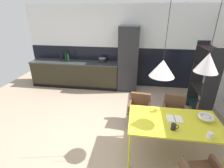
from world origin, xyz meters
TOP-DOWN VIEW (x-y plane):
  - ground_plane at (0.00, 0.00)m, footprint 7.94×7.94m
  - back_wall_splashback_dark at (0.00, 2.89)m, footprint 6.11×0.12m
  - back_wall_panel_upper at (0.00, 2.89)m, footprint 6.11×0.12m
  - kitchen_counter at (-1.41, 2.53)m, footprint 3.03×0.63m
  - refrigerator_column at (0.43, 2.53)m, footprint 0.63×0.60m
  - dining_table at (1.39, -0.29)m, footprint 1.55×0.88m
  - armchair_far_side at (1.58, 0.57)m, footprint 0.54×0.53m
  - armchair_facing_counter at (0.82, 0.64)m, footprint 0.53×0.52m
  - fruit_bowl at (1.92, -0.17)m, footprint 0.27×0.27m
  - open_book at (1.40, -0.22)m, footprint 0.26×0.21m
  - mug_tall_blue at (1.09, -0.03)m, footprint 0.12×0.08m
  - mug_dark_espresso at (1.82, -0.64)m, footprint 0.12×0.08m
  - mug_glass_clear at (1.33, -0.51)m, footprint 0.13×0.08m
  - cooking_pot at (-0.45, 2.60)m, footprint 0.24×0.24m
  - bottle_wine_green at (-1.60, 2.48)m, footprint 0.07×0.07m
  - bottle_spice_small at (-1.78, 2.70)m, footprint 0.07×0.07m
  - bottle_oil_tall at (-1.92, 2.66)m, footprint 0.07×0.07m
  - open_shelf_unit at (2.28, 1.13)m, footprint 0.30×0.94m
  - pendant_lamp_over_table_near at (1.08, -0.29)m, footprint 0.39×0.39m
  - pendant_lamp_over_table_far at (1.69, -0.28)m, footprint 0.34×0.34m

SIDE VIEW (x-z plane):
  - ground_plane at x=0.00m, z-range 0.00..0.00m
  - kitchen_counter at x=-1.41m, z-range 0.00..0.88m
  - armchair_facing_counter at x=0.82m, z-range 0.11..0.83m
  - armchair_far_side at x=1.58m, z-range 0.10..0.88m
  - back_wall_splashback_dark at x=0.00m, z-range 0.00..1.35m
  - dining_table at x=1.39m, z-range 0.33..1.08m
  - open_book at x=1.40m, z-range 0.75..0.77m
  - mug_tall_blue at x=1.09m, z-range 0.75..0.84m
  - mug_dark_espresso at x=1.82m, z-range 0.75..0.85m
  - mug_glass_clear at x=1.33m, z-range 0.75..0.86m
  - fruit_bowl at x=1.92m, z-range 0.77..0.86m
  - open_shelf_unit at x=2.28m, z-range 0.02..1.84m
  - cooking_pot at x=-0.45m, z-range 0.87..1.04m
  - bottle_oil_tall at x=-1.92m, z-range 0.86..1.15m
  - bottle_wine_green at x=-1.60m, z-range 0.86..1.17m
  - bottle_spice_small at x=-1.78m, z-range 0.86..1.17m
  - refrigerator_column at x=0.43m, z-range 0.00..2.07m
  - pendant_lamp_over_table_near at x=1.08m, z-range 1.15..2.23m
  - pendant_lamp_over_table_far at x=1.69m, z-range 1.31..2.30m
  - back_wall_panel_upper at x=0.00m, z-range 1.35..2.70m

